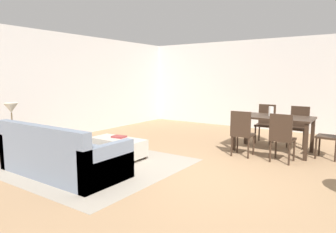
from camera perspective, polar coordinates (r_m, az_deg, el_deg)
name	(u,v)px	position (r m, az deg, el deg)	size (l,w,h in m)	color
ground_plane	(201,177)	(4.90, 6.42, -11.37)	(10.80, 10.80, 0.00)	#9E7A56
wall_back	(283,85)	(9.35, 21.18, 5.67)	(9.00, 0.12, 2.70)	beige
wall_left	(54,86)	(8.09, -21.04, 5.44)	(0.12, 11.00, 2.70)	beige
area_rug	(94,164)	(5.66, -13.98, -8.85)	(3.00, 2.80, 0.01)	gray
couch	(61,157)	(5.23, -19.76, -7.31)	(2.18, 1.00, 0.86)	slate
ottoman_table	(118,147)	(5.99, -9.50, -5.69)	(1.13, 0.50, 0.38)	#B7AD9E
side_table	(13,137)	(6.33, -27.51, -3.54)	(0.40, 0.40, 0.58)	brown
table_lamp	(11,109)	(6.26, -27.81, 1.26)	(0.26, 0.26, 0.53)	brown
dining_table	(273,121)	(6.69, 19.51, -0.78)	(1.56, 0.87, 0.76)	#332319
dining_chair_near_left	(242,131)	(6.10, 13.95, -2.70)	(0.41, 0.41, 0.92)	#332319
dining_chair_near_right	(282,135)	(5.88, 20.94, -3.37)	(0.41, 0.41, 0.92)	#332319
dining_chair_far_left	(266,121)	(7.59, 18.20, -0.85)	(0.42, 0.42, 0.92)	#332319
dining_chair_far_right	(299,124)	(7.37, 23.72, -1.35)	(0.41, 0.41, 0.92)	#332319
dining_chair_head_east	(333,133)	(6.55, 29.07, -2.74)	(0.42, 0.42, 0.92)	#332319
vase_centerpiece	(271,111)	(6.68, 19.11, 0.94)	(0.10, 0.10, 0.20)	silver
book_on_ottoman	(119,137)	(6.04, -9.37, -3.84)	(0.26, 0.20, 0.03)	maroon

